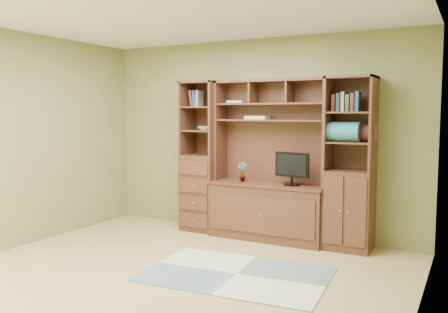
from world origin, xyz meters
The scene contains 11 objects.
room centered at (0.00, 0.00, 1.30)m, with size 4.60×4.10×2.64m.
center_hutch centered at (0.29, 1.73, 1.02)m, with size 1.54×0.53×2.05m, color #4C291A.
left_tower centered at (-0.71, 1.77, 1.02)m, with size 0.50×0.45×2.05m, color #4C291A.
right_tower centered at (1.31, 1.77, 1.02)m, with size 0.55×0.45×2.05m, color #4C291A.
rug centered at (0.54, 0.33, 0.01)m, with size 1.81×1.21×0.01m, color #A4AAAA.
monitor centered at (0.62, 1.70, 1.01)m, with size 0.46×0.21×0.57m, color black.
orchid centered at (-0.07, 1.70, 0.86)m, with size 0.14×0.09×0.26m, color #B56B3D.
magazines centered at (0.09, 1.82, 1.56)m, with size 0.29×0.21×0.04m, color beige.
bowl centered at (-0.66, 1.77, 1.41)m, with size 0.20×0.20×0.05m, color beige.
blanket_teal centered at (1.23, 1.73, 1.41)m, with size 0.40×0.23×0.23m, color #2F737D.
blanket_red centered at (1.41, 1.85, 1.39)m, with size 0.37×0.21×0.21m, color brown.
Camera 1 is at (2.61, -3.83, 1.64)m, focal length 38.00 mm.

